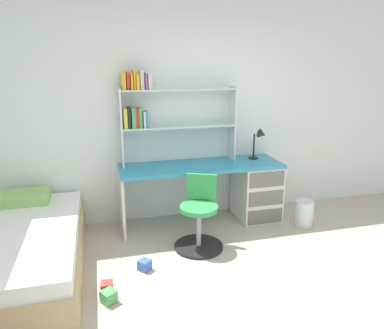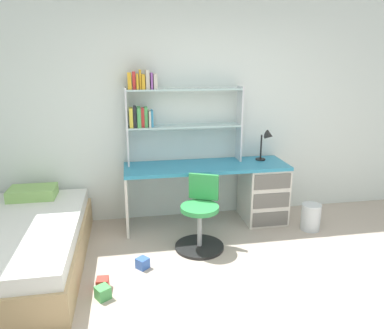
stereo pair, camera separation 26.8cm
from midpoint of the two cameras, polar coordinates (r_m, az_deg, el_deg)
ground_plane at (r=3.04m, az=8.63°, el=-23.97°), size 6.10×5.41×0.02m
room_shell at (r=3.36m, az=-18.36°, el=5.02°), size 6.10×5.41×2.68m
desk at (r=4.55m, az=6.06°, el=-3.53°), size 1.93×0.58×0.74m
bookshelf_hutch at (r=4.25m, az=-6.85°, el=8.66°), size 1.36×0.22×1.09m
desk_lamp at (r=4.55m, az=8.92°, el=3.94°), size 0.20×0.17×0.38m
swivel_chair at (r=3.89m, az=-0.85°, el=-8.77°), size 0.52×0.52×0.77m
bed_platform at (r=3.88m, az=-27.79°, el=-12.13°), size 1.19×1.94×0.57m
waste_bin at (r=4.59m, az=15.50°, el=-7.38°), size 0.23×0.23×0.31m
toy_block_green_0 at (r=3.29m, az=-15.31°, el=-19.37°), size 0.15×0.15×0.11m
toy_block_blue_1 at (r=3.65m, az=-9.58°, el=-15.29°), size 0.15×0.15×0.10m
toy_block_red_2 at (r=3.41m, az=-15.47°, el=-18.12°), size 0.11×0.11×0.10m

